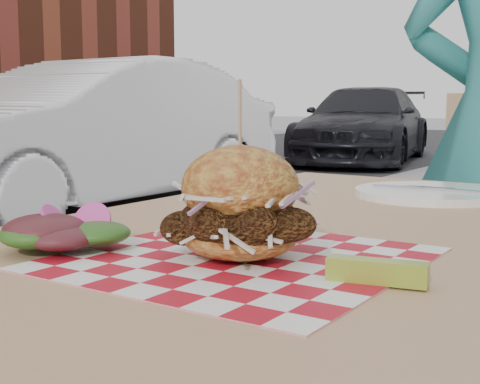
{
  "coord_description": "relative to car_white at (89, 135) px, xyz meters",
  "views": [
    {
      "loc": [
        0.67,
        -0.94,
        0.92
      ],
      "look_at": [
        0.27,
        -0.34,
        0.82
      ],
      "focal_mm": 50.0,
      "sensor_mm": 36.0,
      "label": 1
    }
  ],
  "objects": [
    {
      "name": "place_setting",
      "position": [
        3.88,
        -2.82,
        0.11
      ],
      "size": [
        0.27,
        0.27,
        0.02
      ],
      "color": "white",
      "rests_on": "patio_table"
    },
    {
      "name": "pickle_spear",
      "position": [
        4.03,
        -3.44,
        0.11
      ],
      "size": [
        0.1,
        0.04,
        0.02
      ],
      "primitive_type": "cube",
      "rotation": [
        0.0,
        0.0,
        0.2
      ],
      "color": "olive",
      "rests_on": "paper_liner"
    },
    {
      "name": "side_salad",
      "position": [
        3.68,
        -3.5,
        0.12
      ],
      "size": [
        0.14,
        0.13,
        0.05
      ],
      "color": "#3F1419",
      "rests_on": "patio_table"
    },
    {
      "name": "sandwich",
      "position": [
        3.87,
        -3.43,
        0.16
      ],
      "size": [
        0.17,
        0.17,
        0.19
      ],
      "color": "#BF8A35",
      "rests_on": "paper_liner"
    },
    {
      "name": "car_white",
      "position": [
        0.0,
        0.0,
        0.0
      ],
      "size": [
        1.38,
        3.94,
        1.3
      ],
      "primitive_type": "imported",
      "rotation": [
        0.0,
        0.0,
        -0.0
      ],
      "color": "white",
      "rests_on": "ground"
    },
    {
      "name": "patio_table",
      "position": [
        3.88,
        -3.16,
        0.02
      ],
      "size": [
        0.8,
        1.2,
        0.75
      ],
      "color": "tan",
      "rests_on": "ground"
    },
    {
      "name": "paper_liner",
      "position": [
        3.87,
        -3.43,
        0.1
      ],
      "size": [
        0.36,
        0.36,
        0.0
      ],
      "primitive_type": "cube",
      "color": "#B31121",
      "rests_on": "patio_table"
    },
    {
      "name": "car_dark",
      "position": [
        0.0,
        5.84,
        -0.06
      ],
      "size": [
        2.47,
        4.32,
        1.18
      ],
      "primitive_type": "imported",
      "rotation": [
        0.0,
        0.0,
        0.21
      ],
      "color": "black",
      "rests_on": "ground"
    }
  ]
}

